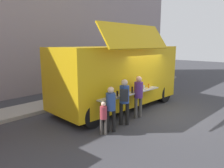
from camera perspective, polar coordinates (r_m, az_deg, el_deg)
ground_plane at (r=9.49m, az=12.37°, el=-7.86°), size 60.00×60.00×0.00m
curb_strip at (r=10.03m, az=-26.06°, el=-7.26°), size 28.00×1.60×0.15m
food_truck_main at (r=9.85m, az=1.52°, el=2.48°), size 6.37×3.31×3.75m
trash_bin at (r=14.82m, az=5.77°, el=1.11°), size 0.60×0.60×1.02m
customer_front_ordering at (r=8.62m, az=7.13°, el=-2.46°), size 0.35×0.35×1.73m
customer_mid_with_backpack at (r=7.75m, az=3.32°, el=-3.67°), size 0.55×0.51×1.73m
customer_rear_waiting at (r=7.19m, az=-0.33°, el=-5.75°), size 0.32×0.32×1.59m
child_near_queue at (r=7.04m, az=-2.31°, el=-8.39°), size 0.23×0.23×1.14m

